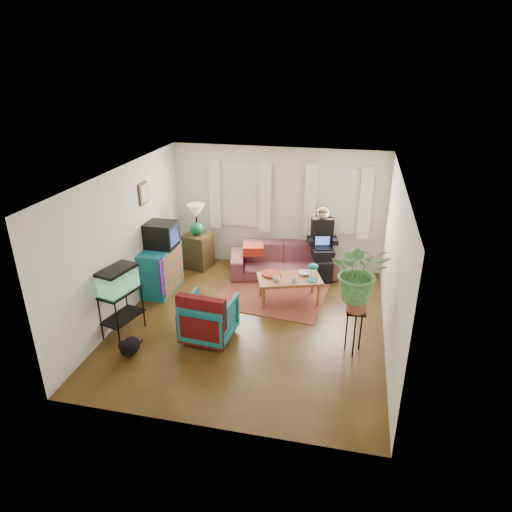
% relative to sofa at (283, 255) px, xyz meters
% --- Properties ---
extents(floor, '(4.50, 5.00, 0.01)m').
position_rel_sofa_xyz_m(floor, '(-0.23, -2.05, -0.43)').
color(floor, '#4F2B14').
rests_on(floor, ground).
extents(ceiling, '(4.50, 5.00, 0.01)m').
position_rel_sofa_xyz_m(ceiling, '(-0.23, -2.05, 2.17)').
color(ceiling, white).
rests_on(ceiling, wall_back).
extents(wall_back, '(4.50, 0.01, 2.60)m').
position_rel_sofa_xyz_m(wall_back, '(-0.23, 0.45, 0.87)').
color(wall_back, silver).
rests_on(wall_back, floor).
extents(wall_front, '(4.50, 0.01, 2.60)m').
position_rel_sofa_xyz_m(wall_front, '(-0.23, -4.55, 0.87)').
color(wall_front, silver).
rests_on(wall_front, floor).
extents(wall_left, '(0.01, 5.00, 2.60)m').
position_rel_sofa_xyz_m(wall_left, '(-2.48, -2.05, 0.87)').
color(wall_left, silver).
rests_on(wall_left, floor).
extents(wall_right, '(0.01, 5.00, 2.60)m').
position_rel_sofa_xyz_m(wall_right, '(2.02, -2.05, 0.87)').
color(wall_right, silver).
rests_on(wall_right, floor).
extents(window_left, '(1.08, 0.04, 1.38)m').
position_rel_sofa_xyz_m(window_left, '(-1.03, 0.43, 1.12)').
color(window_left, white).
rests_on(window_left, wall_back).
extents(window_right, '(1.08, 0.04, 1.38)m').
position_rel_sofa_xyz_m(window_right, '(1.02, 0.43, 1.12)').
color(window_right, white).
rests_on(window_right, wall_back).
extents(curtains_left, '(1.36, 0.06, 1.50)m').
position_rel_sofa_xyz_m(curtains_left, '(-1.03, 0.35, 1.12)').
color(curtains_left, white).
rests_on(curtains_left, wall_back).
extents(curtains_right, '(1.36, 0.06, 1.50)m').
position_rel_sofa_xyz_m(curtains_right, '(1.02, 0.35, 1.12)').
color(curtains_right, white).
rests_on(curtains_right, wall_back).
extents(picture_frame, '(0.04, 0.32, 0.40)m').
position_rel_sofa_xyz_m(picture_frame, '(-2.44, -1.20, 1.52)').
color(picture_frame, '#3D2616').
rests_on(picture_frame, wall_left).
extents(area_rug, '(2.17, 1.82, 0.01)m').
position_rel_sofa_xyz_m(area_rug, '(-0.06, -1.01, -0.43)').
color(area_rug, maroon).
rests_on(area_rug, floor).
extents(sofa, '(2.35, 1.36, 0.87)m').
position_rel_sofa_xyz_m(sofa, '(0.00, 0.00, 0.00)').
color(sofa, brown).
rests_on(sofa, floor).
extents(seated_person, '(0.70, 0.79, 1.32)m').
position_rel_sofa_xyz_m(seated_person, '(0.77, 0.19, 0.23)').
color(seated_person, black).
rests_on(seated_person, sofa).
extents(side_table, '(0.61, 0.61, 0.75)m').
position_rel_sofa_xyz_m(side_table, '(-1.88, -0.04, -0.06)').
color(side_table, '#391F15').
rests_on(side_table, floor).
extents(table_lamp, '(0.46, 0.46, 0.69)m').
position_rel_sofa_xyz_m(table_lamp, '(-1.88, -0.04, 0.64)').
color(table_lamp, white).
rests_on(table_lamp, side_table).
extents(dresser, '(0.52, 1.01, 0.90)m').
position_rel_sofa_xyz_m(dresser, '(-2.22, -1.24, 0.02)').
color(dresser, '#136E74').
rests_on(dresser, floor).
extents(crt_tv, '(0.56, 0.51, 0.48)m').
position_rel_sofa_xyz_m(crt_tv, '(-2.19, -1.14, 0.71)').
color(crt_tv, black).
rests_on(crt_tv, dresser).
extents(aquarium_stand, '(0.55, 0.78, 0.79)m').
position_rel_sofa_xyz_m(aquarium_stand, '(-2.23, -2.82, -0.04)').
color(aquarium_stand, black).
rests_on(aquarium_stand, floor).
extents(aquarium, '(0.50, 0.71, 0.42)m').
position_rel_sofa_xyz_m(aquarium, '(-2.23, -2.82, 0.57)').
color(aquarium, '#7FD899').
rests_on(aquarium, aquarium_stand).
extents(black_cat, '(0.30, 0.43, 0.35)m').
position_rel_sofa_xyz_m(black_cat, '(-1.85, -3.36, -0.26)').
color(black_cat, black).
rests_on(black_cat, floor).
extents(armchair, '(0.84, 0.80, 0.80)m').
position_rel_sofa_xyz_m(armchair, '(-0.79, -2.62, -0.04)').
color(armchair, '#12506C').
rests_on(armchair, floor).
extents(serape_throw, '(0.81, 0.26, 0.66)m').
position_rel_sofa_xyz_m(serape_throw, '(-0.82, -2.93, 0.13)').
color(serape_throw, '#9E0A0A').
rests_on(serape_throw, armchair).
extents(coffee_table, '(1.31, 0.98, 0.48)m').
position_rel_sofa_xyz_m(coffee_table, '(0.30, -1.13, -0.19)').
color(coffee_table, brown).
rests_on(coffee_table, floor).
extents(cup_a, '(0.17, 0.17, 0.10)m').
position_rel_sofa_xyz_m(cup_a, '(0.08, -1.31, 0.10)').
color(cup_a, white).
rests_on(cup_a, coffee_table).
extents(cup_b, '(0.13, 0.13, 0.10)m').
position_rel_sofa_xyz_m(cup_b, '(0.41, -1.29, 0.10)').
color(cup_b, beige).
rests_on(cup_b, coffee_table).
extents(bowl, '(0.29, 0.29, 0.06)m').
position_rel_sofa_xyz_m(bowl, '(0.56, -0.92, 0.08)').
color(bowl, white).
rests_on(bowl, coffee_table).
extents(snack_tray, '(0.46, 0.46, 0.04)m').
position_rel_sofa_xyz_m(snack_tray, '(-0.06, -1.08, 0.07)').
color(snack_tray, '#B21414').
rests_on(snack_tray, coffee_table).
extents(birdcage, '(0.24, 0.24, 0.34)m').
position_rel_sofa_xyz_m(birdcage, '(0.73, -1.15, 0.22)').
color(birdcage, '#115B6B').
rests_on(birdcage, coffee_table).
extents(plant_stand, '(0.33, 0.33, 0.74)m').
position_rel_sofa_xyz_m(plant_stand, '(1.52, -2.53, -0.06)').
color(plant_stand, black).
rests_on(plant_stand, floor).
extents(potted_plant, '(0.90, 0.79, 0.94)m').
position_rel_sofa_xyz_m(potted_plant, '(1.52, -2.53, 0.82)').
color(potted_plant, '#599947').
rests_on(potted_plant, plant_stand).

